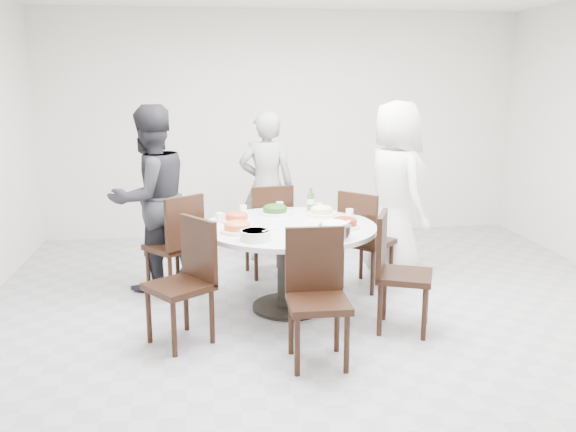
{
  "coord_description": "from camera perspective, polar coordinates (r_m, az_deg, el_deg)",
  "views": [
    {
      "loc": [
        -1.02,
        -4.67,
        1.98
      ],
      "look_at": [
        -0.31,
        0.38,
        0.82
      ],
      "focal_mm": 38.0,
      "sensor_mm": 36.0,
      "label": 1
    }
  ],
  "objects": [
    {
      "name": "tea_cups",
      "position": [
        5.78,
        -0.87,
        0.92
      ],
      "size": [
        0.07,
        0.07,
        0.08
      ],
      "primitive_type": "cylinder",
      "color": "white",
      "rests_on": "dining_table"
    },
    {
      "name": "dish_greens",
      "position": [
        5.61,
        -1.22,
        0.52
      ],
      "size": [
        0.29,
        0.29,
        0.07
      ],
      "primitive_type": "cylinder",
      "color": "white",
      "rests_on": "dining_table"
    },
    {
      "name": "dish_orange",
      "position": [
        5.33,
        -4.83,
        -0.21
      ],
      "size": [
        0.25,
        0.25,
        0.07
      ],
      "primitive_type": "cylinder",
      "color": "white",
      "rests_on": "dining_table"
    },
    {
      "name": "chopsticks",
      "position": [
        5.87,
        -0.82,
        0.77
      ],
      "size": [
        0.24,
        0.04,
        0.01
      ],
      "primitive_type": null,
      "color": "tan",
      "rests_on": "dining_table"
    },
    {
      "name": "chair_sw",
      "position": [
        4.66,
        -10.17,
        -6.24
      ],
      "size": [
        0.59,
        0.59,
        0.95
      ],
      "primitive_type": "cube",
      "rotation": [
        0.0,
        0.0,
        5.34
      ],
      "color": "black",
      "rests_on": "floor"
    },
    {
      "name": "diner_middle",
      "position": [
        6.65,
        -2.01,
        2.75
      ],
      "size": [
        0.64,
        0.46,
        1.64
      ],
      "primitive_type": "imported",
      "rotation": [
        0.0,
        0.0,
        3.03
      ],
      "color": "black",
      "rests_on": "floor"
    },
    {
      "name": "diner_left",
      "position": [
        5.87,
        -12.73,
        1.62
      ],
      "size": [
        1.08,
        1.05,
        1.75
      ],
      "primitive_type": "imported",
      "rotation": [
        0.0,
        0.0,
        3.81
      ],
      "color": "black",
      "rests_on": "floor"
    },
    {
      "name": "dish_redbrown",
      "position": [
        5.12,
        5.31,
        -0.75
      ],
      "size": [
        0.27,
        0.27,
        0.07
      ],
      "primitive_type": "cylinder",
      "color": "white",
      "rests_on": "dining_table"
    },
    {
      "name": "rice_bowl",
      "position": [
        4.78,
        4.39,
        -1.47
      ],
      "size": [
        0.26,
        0.26,
        0.11
      ],
      "primitive_type": "cylinder",
      "color": "silver",
      "rests_on": "dining_table"
    },
    {
      "name": "chair_nw",
      "position": [
        5.74,
        -10.71,
        -2.61
      ],
      "size": [
        0.59,
        0.59,
        0.95
      ],
      "primitive_type": "cube",
      "rotation": [
        0.0,
        0.0,
        3.83
      ],
      "color": "black",
      "rests_on": "floor"
    },
    {
      "name": "chair_n",
      "position": [
        6.2,
        -1.95,
        -1.25
      ],
      "size": [
        0.49,
        0.49,
        0.95
      ],
      "primitive_type": "cube",
      "rotation": [
        0.0,
        0.0,
        3.33
      ],
      "color": "black",
      "rests_on": "floor"
    },
    {
      "name": "wall_front",
      "position": [
        2.04,
        22.43,
        -4.64
      ],
      "size": [
        6.0,
        0.01,
        2.8
      ],
      "primitive_type": "cube",
      "color": "silver",
      "rests_on": "ground"
    },
    {
      "name": "diner_right",
      "position": [
        6.17,
        9.98,
        2.38
      ],
      "size": [
        0.75,
        0.97,
        1.77
      ],
      "primitive_type": "imported",
      "rotation": [
        0.0,
        0.0,
        1.81
      ],
      "color": "silver",
      "rests_on": "floor"
    },
    {
      "name": "dish_pale",
      "position": [
        5.57,
        3.16,
        0.41
      ],
      "size": [
        0.26,
        0.26,
        0.07
      ],
      "primitive_type": "cylinder",
      "color": "white",
      "rests_on": "dining_table"
    },
    {
      "name": "wall_back",
      "position": [
        7.76,
        -0.44,
        8.52
      ],
      "size": [
        6.0,
        0.01,
        2.8
      ],
      "primitive_type": "cube",
      "color": "silver",
      "rests_on": "ground"
    },
    {
      "name": "soup_bowl",
      "position": [
        4.73,
        -3.05,
        -1.79
      ],
      "size": [
        0.24,
        0.24,
        0.07
      ],
      "primitive_type": "cylinder",
      "color": "white",
      "rests_on": "dining_table"
    },
    {
      "name": "dish_tofu",
      "position": [
        4.97,
        -4.76,
        -1.13
      ],
      "size": [
        0.27,
        0.27,
        0.07
      ],
      "primitive_type": "cylinder",
      "color": "white",
      "rests_on": "dining_table"
    },
    {
      "name": "beverage_bottle",
      "position": [
        5.71,
        2.15,
        1.53
      ],
      "size": [
        0.07,
        0.07,
        0.23
      ],
      "primitive_type": "cylinder",
      "color": "#336628",
      "rests_on": "dining_table"
    },
    {
      "name": "chair_se",
      "position": [
        4.91,
        10.88,
        -5.27
      ],
      "size": [
        0.55,
        0.55,
        0.95
      ],
      "primitive_type": "cube",
      "rotation": [
        0.0,
        0.0,
        7.46
      ],
      "color": "black",
      "rests_on": "floor"
    },
    {
      "name": "chair_s",
      "position": [
        4.27,
        2.86,
        -7.83
      ],
      "size": [
        0.43,
        0.43,
        0.95
      ],
      "primitive_type": "cube",
      "rotation": [
        0.0,
        0.0,
        6.26
      ],
      "color": "black",
      "rests_on": "floor"
    },
    {
      "name": "dining_table",
      "position": [
        5.3,
        0.08,
        -4.81
      ],
      "size": [
        1.5,
        1.5,
        0.75
      ],
      "primitive_type": "cylinder",
      "color": "silver",
      "rests_on": "floor"
    },
    {
      "name": "floor",
      "position": [
        5.18,
        4.04,
        -9.71
      ],
      "size": [
        6.0,
        6.0,
        0.01
      ],
      "primitive_type": "cube",
      "color": "#A2A2A6",
      "rests_on": "ground"
    },
    {
      "name": "chair_ne",
      "position": [
        5.86,
        7.44,
        -2.18
      ],
      "size": [
        0.59,
        0.59,
        0.95
      ],
      "primitive_type": "cube",
      "rotation": [
        0.0,
        0.0,
        2.32
      ],
      "color": "black",
      "rests_on": "floor"
    }
  ]
}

